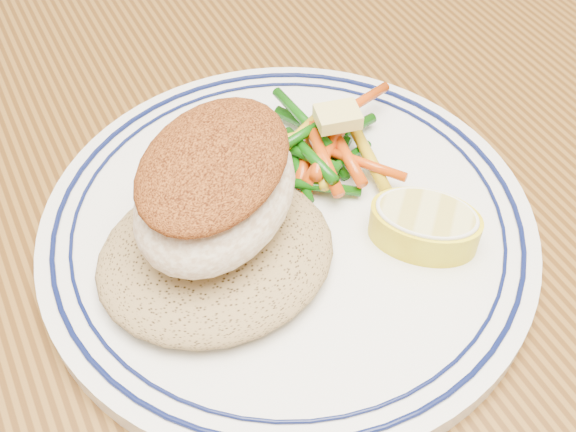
{
  "coord_description": "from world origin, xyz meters",
  "views": [
    {
      "loc": [
        -0.09,
        -0.28,
        1.09
      ],
      "look_at": [
        0.03,
        -0.03,
        0.77
      ],
      "focal_mm": 45.0,
      "sensor_mm": 36.0,
      "label": 1
    }
  ],
  "objects_px": {
    "rice_pilaf": "(216,251)",
    "fish_fillet": "(215,186)",
    "lemon_wedge": "(425,224)",
    "vegetable_pile": "(323,148)",
    "dining_table": "(228,307)",
    "plate": "(288,227)"
  },
  "relations": [
    {
      "from": "rice_pilaf",
      "to": "lemon_wedge",
      "type": "height_order",
      "value": "same"
    },
    {
      "from": "fish_fillet",
      "to": "vegetable_pile",
      "type": "bearing_deg",
      "value": 19.47
    },
    {
      "from": "dining_table",
      "to": "fish_fillet",
      "type": "xyz_separation_m",
      "value": [
        -0.01,
        -0.03,
        0.16
      ]
    },
    {
      "from": "fish_fillet",
      "to": "plate",
      "type": "bearing_deg",
      "value": -4.96
    },
    {
      "from": "rice_pilaf",
      "to": "fish_fillet",
      "type": "bearing_deg",
      "value": 57.32
    },
    {
      "from": "dining_table",
      "to": "lemon_wedge",
      "type": "bearing_deg",
      "value": -40.26
    },
    {
      "from": "rice_pilaf",
      "to": "vegetable_pile",
      "type": "relative_size",
      "value": 1.29
    },
    {
      "from": "rice_pilaf",
      "to": "fish_fillet",
      "type": "height_order",
      "value": "fish_fillet"
    },
    {
      "from": "rice_pilaf",
      "to": "lemon_wedge",
      "type": "bearing_deg",
      "value": -18.45
    },
    {
      "from": "lemon_wedge",
      "to": "dining_table",
      "type": "bearing_deg",
      "value": 139.74
    },
    {
      "from": "vegetable_pile",
      "to": "fish_fillet",
      "type": "bearing_deg",
      "value": -160.53
    },
    {
      "from": "plate",
      "to": "rice_pilaf",
      "type": "height_order",
      "value": "rice_pilaf"
    },
    {
      "from": "dining_table",
      "to": "plate",
      "type": "bearing_deg",
      "value": -45.2
    },
    {
      "from": "dining_table",
      "to": "vegetable_pile",
      "type": "distance_m",
      "value": 0.15
    },
    {
      "from": "fish_fillet",
      "to": "vegetable_pile",
      "type": "height_order",
      "value": "fish_fillet"
    },
    {
      "from": "dining_table",
      "to": "fish_fillet",
      "type": "height_order",
      "value": "fish_fillet"
    },
    {
      "from": "rice_pilaf",
      "to": "lemon_wedge",
      "type": "relative_size",
      "value": 1.63
    },
    {
      "from": "dining_table",
      "to": "fish_fillet",
      "type": "relative_size",
      "value": 11.0
    },
    {
      "from": "dining_table",
      "to": "rice_pilaf",
      "type": "xyz_separation_m",
      "value": [
        -0.02,
        -0.04,
        0.12
      ]
    },
    {
      "from": "dining_table",
      "to": "lemon_wedge",
      "type": "xyz_separation_m",
      "value": [
        0.09,
        -0.08,
        0.13
      ]
    },
    {
      "from": "plate",
      "to": "dining_table",
      "type": "bearing_deg",
      "value": 134.8
    },
    {
      "from": "lemon_wedge",
      "to": "vegetable_pile",
      "type": "bearing_deg",
      "value": 104.47
    }
  ]
}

